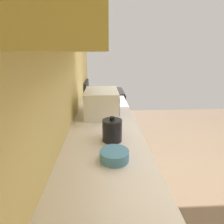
# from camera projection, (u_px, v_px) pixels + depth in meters

# --- Properties ---
(ground_plane) EXTENTS (6.60, 6.60, 0.00)m
(ground_plane) POSITION_uv_depth(u_px,v_px,m) (217.00, 199.00, 2.05)
(ground_plane) COLOR brown
(wall_back) EXTENTS (4.24, 0.12, 2.83)m
(wall_back) POSITION_uv_depth(u_px,v_px,m) (59.00, 70.00, 1.54)
(wall_back) COLOR #E4C774
(wall_back) RESTS_ON ground_plane
(counter_run) EXTENTS (3.28, 0.64, 0.91)m
(counter_run) POSITION_uv_depth(u_px,v_px,m) (105.00, 198.00, 1.46)
(counter_run) COLOR #DFCF78
(counter_run) RESTS_ON ground_plane
(oven_range) EXTENTS (0.64, 0.67, 1.09)m
(oven_range) POSITION_uv_depth(u_px,v_px,m) (105.00, 116.00, 3.32)
(oven_range) COLOR black
(oven_range) RESTS_ON ground_plane
(microwave) EXTENTS (0.50, 0.35, 0.27)m
(microwave) POSITION_uv_depth(u_px,v_px,m) (102.00, 102.00, 1.99)
(microwave) COLOR white
(microwave) RESTS_ON counter_run
(bowl) EXTENTS (0.18, 0.18, 0.06)m
(bowl) POSITION_uv_depth(u_px,v_px,m) (114.00, 155.00, 1.16)
(bowl) COLOR #4C8CBF
(bowl) RESTS_ON counter_run
(kettle) EXTENTS (0.20, 0.15, 0.19)m
(kettle) POSITION_uv_depth(u_px,v_px,m) (112.00, 130.00, 1.40)
(kettle) COLOR black
(kettle) RESTS_ON counter_run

